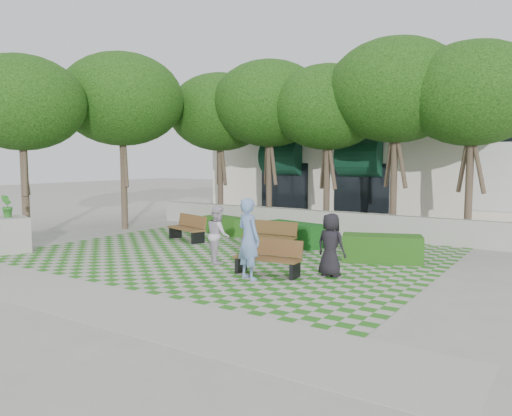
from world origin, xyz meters
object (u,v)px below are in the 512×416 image
Objects in this scene: hedge_east at (382,249)px; person_blue at (249,239)px; hedge_midleft at (226,226)px; person_white at (218,234)px; hedge_midright at (294,234)px; person_dark at (331,245)px; bench_west at (188,228)px; bench_mid at (270,236)px; bench_east at (268,258)px; planter_back at (9,233)px.

person_blue is at bearing -118.32° from hedge_east.
hedge_midleft is 5.33m from person_white.
hedge_east is 7.04m from hedge_midleft.
person_dark is at bearing -49.55° from hedge_midright.
hedge_midright is 1.37× the size of person_white.
hedge_midright is 1.14× the size of hedge_midleft.
bench_west is 1.17× the size of person_dark.
hedge_east is 2.46m from person_dark.
bench_mid is at bearing -177.96° from hedge_east.
hedge_midright is 3.50m from hedge_midleft.
person_blue is at bearing -108.54° from bench_east.
person_white is at bearing -96.85° from hedge_midright.
bench_mid is at bearing -52.14° from person_white.
hedge_east is at bearing 53.69° from bench_east.
person_blue reaches higher than bench_mid.
hedge_midleft is 7.59m from person_dark.
bench_west reaches higher than hedge_midleft.
hedge_midright is 4.49m from person_dark.
hedge_east is 4.28m from person_blue.
person_dark is at bearing 14.53° from planter_back.
hedge_east reaches higher than hedge_midleft.
bench_east is 3.43m from bench_mid.
person_white reaches higher than bench_east.
hedge_midright is 3.66m from person_white.
bench_mid is at bearing 115.61° from bench_east.
planter_back is at bearing -117.12° from hedge_midleft.
person_white is (-0.21, -2.45, 0.35)m from bench_mid.
planter_back is 10.08m from person_dark.
bench_mid reaches higher than hedge_midright.
bench_mid reaches higher than bench_east.
bench_east is 4.39m from hedge_midright.
bench_mid is 3.41m from bench_west.
hedge_east is 1.21× the size of planter_back.
bench_east is 2.06m from person_white.
planter_back is (-6.63, -4.78, 0.16)m from bench_mid.
bench_east is at bearing -151.57° from person_white.
hedge_midleft is at bearing 146.35° from bench_mid.
bench_east is 0.89× the size of person_blue.
hedge_midleft is (-4.95, 4.89, -0.10)m from bench_east.
person_dark is at bearing -118.54° from person_blue.
person_dark is (-0.49, -2.38, 0.40)m from hedge_east.
bench_east is 0.80× the size of hedge_east.
hedge_east is (7.02, 0.18, -0.06)m from bench_west.
person_white is (-0.43, -3.61, 0.41)m from hedge_midright.
hedge_east is 3.54m from hedge_midright.
person_white is (2.98, -4.39, 0.46)m from hedge_midleft.
bench_mid is 3.98m from person_blue.
hedge_midleft is at bearing -25.47° from person_dark.
bench_mid is 1.18m from hedge_midright.
bench_west is 4.02m from person_white.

